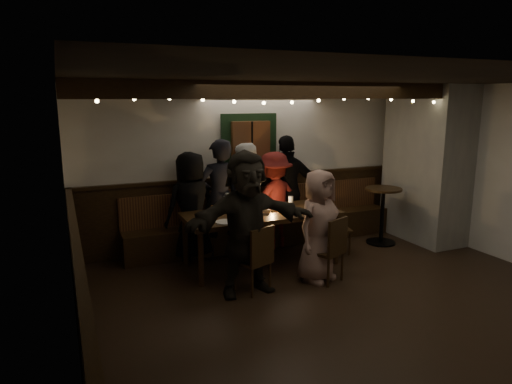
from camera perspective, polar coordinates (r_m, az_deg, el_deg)
name	(u,v)px	position (r m, az deg, el deg)	size (l,w,h in m)	color
room	(350,185)	(7.20, 11.66, 0.89)	(6.02, 5.01, 2.62)	black
dining_table	(262,217)	(6.52, 0.69, -3.14)	(2.22, 0.95, 0.96)	black
chair_near_left	(257,256)	(5.68, 0.11, -7.97)	(0.50, 0.50, 0.86)	black
chair_near_right	(331,246)	(6.06, 9.37, -6.70)	(0.52, 0.52, 0.88)	black
chair_end	(333,224)	(7.21, 9.59, -3.99)	(0.45, 0.45, 0.82)	black
high_top	(383,209)	(7.83, 15.54, -2.00)	(0.59, 0.59, 0.94)	black
person_a	(191,206)	(6.88, -8.12, -1.71)	(0.79, 0.52, 1.63)	black
person_b	(220,198)	(6.95, -4.56, -0.76)	(0.66, 0.43, 1.80)	black
person_c	(244,198)	(7.11, -1.54, -0.78)	(0.84, 0.65, 1.72)	silver
person_d	(274,200)	(7.32, 2.27, -1.05)	(1.01, 0.58, 1.56)	#4F1210
person_e	(287,190)	(7.49, 3.92, 0.19)	(1.06, 0.44, 1.81)	black
person_f	(247,223)	(5.57, -1.16, -3.92)	(1.66, 0.53, 1.79)	black
person_g	(318,226)	(6.05, 7.82, -4.21)	(0.73, 0.48, 1.50)	#A0786C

